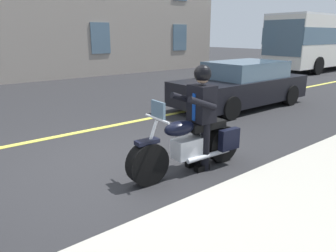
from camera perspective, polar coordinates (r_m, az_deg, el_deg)
name	(u,v)px	position (r m, az deg, el deg)	size (l,w,h in m)	color
ground_plane	(117,160)	(5.77, -9.26, -6.13)	(80.00, 80.00, 0.00)	#28282B
lane_center_stripe	(74,133)	(7.48, -16.85, -1.29)	(60.00, 0.16, 0.01)	#E5DB4C
motorcycle_main	(191,145)	(5.12, 4.28, -3.47)	(2.22, 0.66, 1.26)	black
rider_main	(201,109)	(5.08, 6.05, 3.18)	(0.64, 0.57, 1.74)	black
bus_near	(329,40)	(23.35, 27.46, 13.89)	(11.05, 2.70, 3.30)	white
car_dark	(242,85)	(10.02, 13.40, 7.37)	(4.60, 1.92, 1.40)	black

